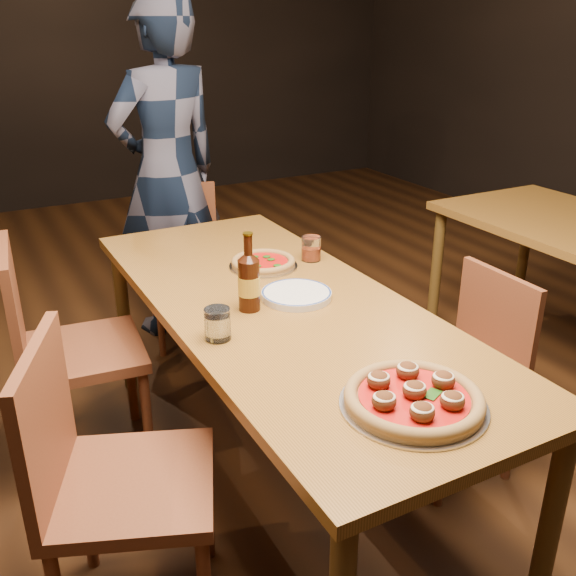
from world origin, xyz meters
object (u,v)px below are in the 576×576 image
chair_main_e (454,375)px  plate_stack (296,295)px  pizza_meatball (414,398)px  pizza_margherita (263,263)px  chair_main_sw (82,350)px  chair_end (186,265)px  chair_main_nw (133,483)px  amber_glass (311,248)px  table_main (281,320)px  diner (168,172)px  water_glass (218,324)px  beer_bottle (249,283)px

chair_main_e → plate_stack: (-0.54, 0.25, 0.34)m
pizza_meatball → pizza_margherita: 1.08m
chair_main_sw → plate_stack: 0.88m
pizza_meatball → plate_stack: size_ratio=1.52×
chair_end → plate_stack: 1.34m
chair_main_e → chair_main_nw: bearing=-84.4°
chair_main_nw → amber_glass: 1.20m
amber_glass → chair_main_e: bearing=-61.6°
chair_main_nw → chair_main_e: 1.26m
table_main → diner: bearing=86.3°
water_glass → pizza_margherita: bearing=51.2°
chair_main_sw → table_main: bearing=-122.6°
beer_bottle → chair_end: bearing=80.3°
table_main → chair_main_e: (0.60, -0.25, -0.26)m
chair_main_nw → diner: bearing=-0.2°
chair_main_sw → amber_glass: size_ratio=9.85×
chair_main_nw → water_glass: bearing=-39.4°
chair_main_nw → amber_glass: chair_main_nw is taller
pizza_meatball → amber_glass: bearing=73.7°
chair_main_sw → pizza_margherita: chair_main_sw is taller
chair_main_nw → chair_end: bearing=-2.6°
table_main → pizza_margherita: 0.36m
beer_bottle → water_glass: beer_bottle is taller
pizza_meatball → pizza_margherita: size_ratio=1.39×
chair_main_nw → pizza_margherita: (0.74, 0.68, 0.29)m
pizza_margherita → amber_glass: size_ratio=2.76×
chair_main_sw → diner: bearing=-29.3°
pizza_margherita → diner: bearing=90.0°
pizza_meatball → pizza_margherita: bearing=84.6°
chair_end → plate_stack: size_ratio=3.51×
chair_main_nw → chair_main_e: chair_main_nw is taller
chair_end → chair_main_e: bearing=-60.1°
pizza_meatball → water_glass: (-0.29, 0.58, 0.02)m
chair_main_sw → diner: 1.30m
chair_end → diner: 0.50m
water_glass → diner: diner is taller
table_main → chair_main_sw: bearing=141.5°
pizza_meatball → plate_stack: bearing=84.7°
chair_main_sw → pizza_margherita: (0.71, -0.15, 0.28)m
chair_main_sw → pizza_margherita: size_ratio=3.56×
water_glass → chair_main_nw: bearing=-151.2°
plate_stack → chair_main_sw: bearing=144.4°
diner → pizza_margherita: bearing=76.2°
chair_end → water_glass: chair_end is taller
beer_bottle → diner: diner is taller
beer_bottle → table_main: bearing=2.9°
table_main → chair_main_e: chair_main_e is taller
chair_main_e → chair_end: 1.63m
chair_main_e → water_glass: water_glass is taller
pizza_meatball → plate_stack: pizza_meatball is taller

